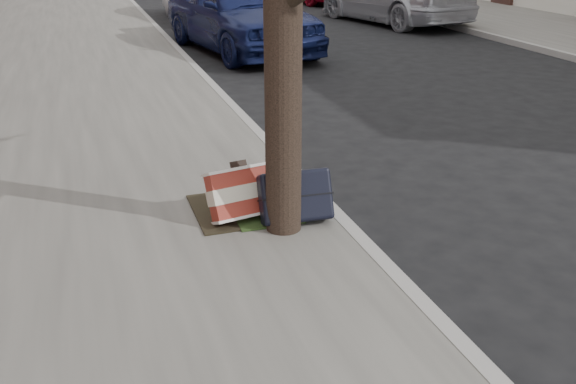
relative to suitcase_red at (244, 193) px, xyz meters
name	(u,v)px	position (x,y,z in m)	size (l,w,h in m)	color
ground	(520,248)	(2.03, -1.03, -0.35)	(120.00, 120.00, 0.00)	black
near_sidewalk	(53,20)	(-1.67, 13.97, -0.29)	(5.00, 70.00, 0.12)	slate
far_sidewalk	(431,4)	(9.83, 13.97, -0.29)	(4.00, 70.00, 0.12)	gray
dirt_patch	(243,208)	(0.03, 0.17, -0.22)	(0.85, 0.85, 0.01)	black
suitcase_red	(244,193)	(0.00, 0.00, 0.00)	(0.59, 0.16, 0.42)	maroon
suitcase_navy	(295,196)	(0.39, -0.21, 0.01)	(0.60, 0.19, 0.43)	black
car_near_front	(240,11)	(2.06, 8.19, 0.46)	(1.90, 4.72, 1.61)	#111945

